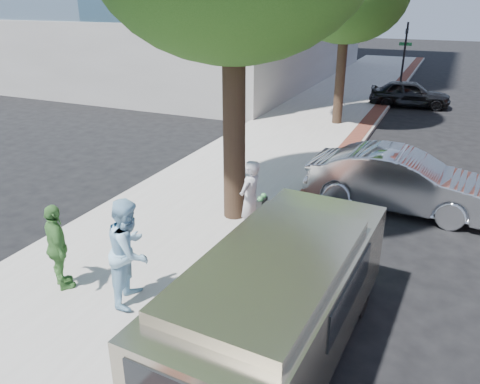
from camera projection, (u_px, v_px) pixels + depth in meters
The scene contains 13 objects.
ground at pixel (222, 262), 9.73m from camera, with size 120.00×120.00×0.00m, color black.
sidewalk at pixel (283, 147), 16.99m from camera, with size 5.00×60.00×0.15m, color #9E9991.
brick_strip at pixel (343, 152), 16.12m from camera, with size 0.60×60.00×0.01m, color brown.
curb at pixel (353, 156), 16.02m from camera, with size 0.10×60.00×0.15m, color gray.
office_base at pixel (195, 45), 32.39m from camera, with size 18.20×22.20×4.00m, color gray.
signal_near at pixel (405, 50), 27.00m from camera, with size 0.70×0.15×3.80m.
parking_meter at pixel (262, 215), 9.06m from camera, with size 0.12×0.32×1.47m.
person_gray at pixel (250, 199), 10.17m from camera, with size 0.65×0.43×1.78m, color silver.
person_officer at pixel (130, 251), 7.96m from camera, with size 0.93×0.73×1.92m, color #95C8E7.
person_green at pixel (58, 248), 8.35m from camera, with size 0.96×0.40×1.64m, color #4A873D.
sedan_silver at pixel (400, 180), 11.96m from camera, with size 1.62×4.65×1.53m, color silver.
bg_car at pixel (410, 94), 23.25m from camera, with size 1.55×3.85×1.31m, color black.
van at pixel (284, 293), 6.98m from camera, with size 2.21×5.17×1.87m.
Camera 1 is at (3.81, -7.51, 5.11)m, focal length 35.00 mm.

